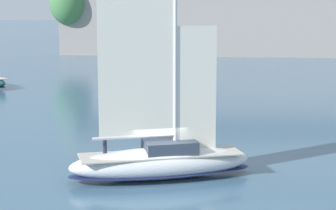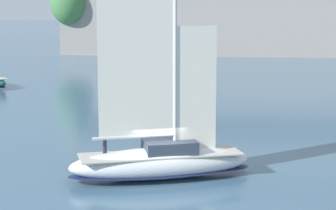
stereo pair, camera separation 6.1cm
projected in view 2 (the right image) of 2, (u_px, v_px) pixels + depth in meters
ground_plane at (161, 178)px, 32.30m from camera, size 400.00×400.00×0.00m
tree_shore_center at (68, 3)px, 97.39m from camera, size 5.41×5.41×11.14m
sailboat_main at (161, 158)px, 32.13m from camera, size 9.45×5.61×12.56m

